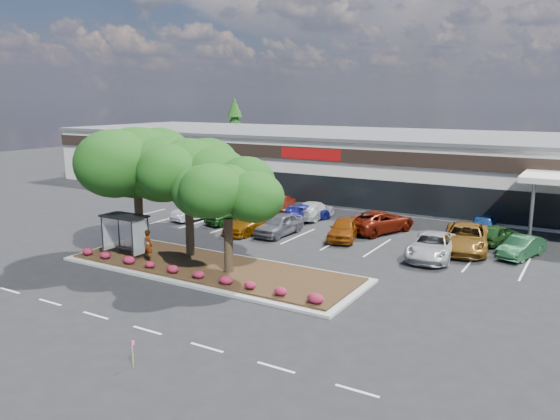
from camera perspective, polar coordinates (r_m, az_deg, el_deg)
The scene contains 27 objects.
ground at distance 27.66m, azimuth -9.05°, elevation -9.07°, with size 160.00×160.00×0.00m, color black.
retail_store at distance 56.59m, azimuth 13.41°, elevation 4.62°, with size 80.40×25.20×6.25m.
landscape_island at distance 31.75m, azimuth -7.22°, elevation -6.05°, with size 18.00×6.00×0.26m.
lane_markings at distance 35.92m, azimuth 1.45°, elevation -4.06°, with size 33.12×20.06×0.01m.
shrub_row at distance 30.09m, azimuth -9.71°, elevation -6.35°, with size 17.00×0.80×0.50m, color maroon, non-canonical shape.
bus_shelter at distance 34.04m, azimuth -15.75°, elevation -1.39°, with size 2.75×1.55×2.59m.
island_tree_west at distance 35.09m, azimuth -14.66°, elevation 2.21°, with size 7.20×7.20×7.89m, color #1C3C0D, non-canonical shape.
island_tree_mid at distance 33.29m, azimuth -9.52°, elevation 1.44°, with size 6.60×6.60×7.32m, color #1C3C0D, non-canonical shape.
island_tree_east at distance 29.77m, azimuth -5.46°, elevation -0.45°, with size 5.80×5.80×6.50m, color #1C3C0D, non-canonical shape.
conifer_north_west at distance 80.83m, azimuth -4.72°, elevation 8.20°, with size 4.40×4.40×10.00m, color #1C3C0D.
person_waiting at distance 33.03m, azimuth -13.57°, elevation -3.62°, with size 0.70×0.46×1.91m, color #594C47.
survey_stake at distance 21.18m, azimuth -15.13°, elevation -13.97°, with size 0.07×0.14×1.08m.
car_0 at distance 44.90m, azimuth -8.76°, elevation -0.10°, with size 1.51×4.32×1.42m, color #AAADB5.
car_1 at distance 43.22m, azimuth -4.79°, elevation -0.26°, with size 2.02×5.01×1.71m, color #154413.
car_2 at distance 40.21m, azimuth -2.80°, elevation -1.26°, with size 2.15×5.28×1.53m, color #763F05.
car_3 at distance 39.33m, azimuth -0.09°, elevation -1.52°, with size 1.85×4.59×1.56m, color #54535B.
car_4 at distance 38.37m, azimuth 6.72°, elevation -1.95°, with size 1.82×4.51×1.54m, color #7F3909.
car_5 at distance 34.97m, azimuth 15.62°, elevation -3.64°, with size 2.55×5.54×1.54m, color #B6B6B6.
car_6 at distance 37.29m, azimuth 18.82°, elevation -2.77°, with size 2.81×6.10×1.70m, color brown.
car_7 at distance 36.98m, azimuth 23.90°, elevation -3.55°, with size 1.42×4.07×1.34m, color #1C4B29.
car_9 at distance 51.98m, azimuth -4.13°, elevation 1.56°, with size 2.27×4.92×1.37m, color maroon.
car_10 at distance 47.97m, azimuth 0.08°, elevation 0.76°, with size 1.47×4.22×1.39m, color maroon.
car_11 at distance 44.83m, azimuth 3.54°, elevation 0.00°, with size 2.01×4.93×1.43m, color silver.
car_12 at distance 43.89m, azimuth 2.57°, elevation -0.26°, with size 1.96×4.81×1.40m, color navy.
car_13 at distance 40.94m, azimuth 10.41°, elevation -1.17°, with size 2.63×5.70×1.58m, color #631507.
car_14 at distance 39.73m, azimuth 21.81°, elevation -2.36°, with size 1.63×4.04×1.38m, color #1D441A.
car_15 at distance 42.55m, azimuth 20.47°, elevation -1.33°, with size 1.71×4.26×1.45m, color navy.
Camera 1 is at (16.75, -19.77, 9.67)m, focal length 35.00 mm.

